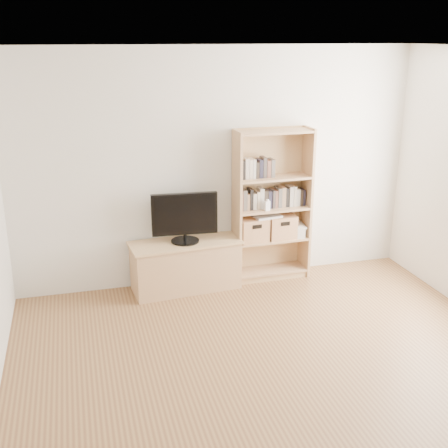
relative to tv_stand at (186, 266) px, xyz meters
name	(u,v)px	position (x,y,z in m)	size (l,w,h in m)	color
floor	(301,405)	(0.43, -2.28, -0.27)	(4.50, 5.00, 0.01)	brown
back_wall	(218,168)	(0.43, 0.22, 1.03)	(4.50, 0.02, 2.60)	silver
ceiling	(319,50)	(0.43, -2.28, 2.33)	(4.50, 5.00, 0.01)	white
tv_stand	(186,266)	(0.00, 0.00, 0.00)	(1.16, 0.44, 0.53)	tan
bookshelf	(272,206)	(1.02, 0.06, 0.60)	(0.87, 0.31, 1.73)	tan
television	(185,217)	(0.00, 0.00, 0.57)	(0.71, 0.05, 0.56)	black
books_row_mid	(272,197)	(1.02, 0.08, 0.70)	(0.88, 0.17, 0.23)	brown
books_row_upper	(256,168)	(0.83, 0.08, 1.04)	(0.41, 0.15, 0.22)	brown
baby_monitor	(267,206)	(0.93, -0.03, 0.63)	(0.06, 0.04, 0.11)	white
basket_left	(253,229)	(0.79, 0.05, 0.35)	(0.32, 0.26, 0.26)	#AF7A4F
basket_right	(280,226)	(1.12, 0.06, 0.35)	(0.32, 0.26, 0.26)	#AF7A4F
laptop	(267,216)	(0.95, 0.06, 0.49)	(0.31, 0.22, 0.02)	silver
magazine_stack	(296,231)	(1.32, 0.07, 0.27)	(0.18, 0.26, 0.12)	silver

